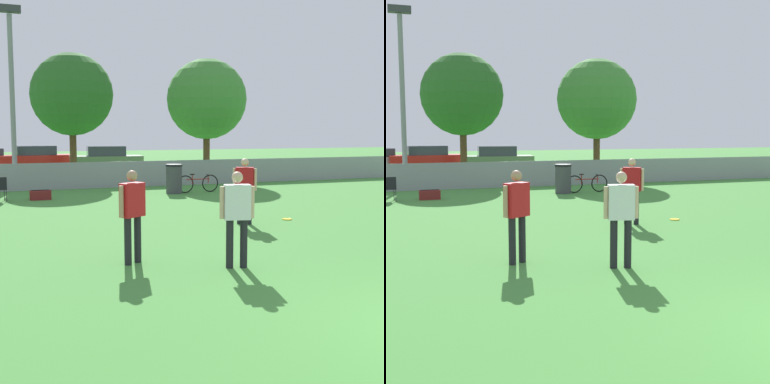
{
  "view_description": "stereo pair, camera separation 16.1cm",
  "coord_description": "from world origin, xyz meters",
  "views": [
    {
      "loc": [
        -5.49,
        -4.21,
        2.38
      ],
      "look_at": [
        -1.37,
        6.7,
        1.05
      ],
      "focal_mm": 50.0,
      "sensor_mm": 36.0,
      "label": 1
    },
    {
      "loc": [
        -5.34,
        -4.26,
        2.38
      ],
      "look_at": [
        -1.37,
        6.7,
        1.05
      ],
      "focal_mm": 50.0,
      "sensor_mm": 36.0,
      "label": 2
    }
  ],
  "objects": [
    {
      "name": "tree_near_pole",
      "position": [
        -1.8,
        21.51,
        4.07
      ],
      "size": [
        3.85,
        3.85,
        6.01
      ],
      "color": "#4C331E",
      "rests_on": "ground_plane"
    },
    {
      "name": "player_defender_red",
      "position": [
        0.56,
        8.0,
        0.99
      ],
      "size": [
        0.53,
        0.43,
        1.69
      ],
      "rotation": [
        0.0,
        0.0,
        -0.57
      ],
      "color": "black",
      "rests_on": "ground_plane"
    },
    {
      "name": "player_receiver_white",
      "position": [
        -1.52,
        4.08,
        0.99
      ],
      "size": [
        0.59,
        0.33,
        1.69
      ],
      "rotation": [
        0.0,
        0.0,
        -0.26
      ],
      "color": "black",
      "rests_on": "ground_plane"
    },
    {
      "name": "light_pole",
      "position": [
        -4.55,
        19.0,
        4.43
      ],
      "size": [
        0.9,
        0.36,
        7.38
      ],
      "color": "gray",
      "rests_on": "ground_plane"
    },
    {
      "name": "gear_bag_sideline",
      "position": [
        -3.91,
        14.94,
        0.16
      ],
      "size": [
        0.71,
        0.39,
        0.34
      ],
      "color": "maroon",
      "rests_on": "ground_plane"
    },
    {
      "name": "trash_bin",
      "position": [
        1.07,
        15.11,
        0.56
      ],
      "size": [
        0.64,
        0.64,
        1.12
      ],
      "color": "#3F3F44",
      "rests_on": "ground_plane"
    },
    {
      "name": "parked_car_red",
      "position": [
        -2.95,
        29.35,
        0.72
      ],
      "size": [
        4.57,
        2.16,
        1.49
      ],
      "rotation": [
        0.0,
        0.0,
        0.11
      ],
      "color": "black",
      "rests_on": "ground_plane"
    },
    {
      "name": "fence_backline",
      "position": [
        0.0,
        18.0,
        0.55
      ],
      "size": [
        28.0,
        0.07,
        1.21
      ],
      "color": "gray",
      "rests_on": "ground_plane"
    },
    {
      "name": "player_thrower_red",
      "position": [
        -3.15,
        5.01,
        0.99
      ],
      "size": [
        0.54,
        0.42,
        1.69
      ],
      "rotation": [
        0.0,
        0.0,
        0.54
      ],
      "color": "black",
      "rests_on": "ground_plane"
    },
    {
      "name": "parked_car_olive",
      "position": [
        0.86,
        26.83,
        0.72
      ],
      "size": [
        4.33,
        2.29,
        1.51
      ],
      "rotation": [
        0.0,
        0.0,
        -0.11
      ],
      "color": "black",
      "rests_on": "ground_plane"
    },
    {
      "name": "bicycle_sideline",
      "position": [
        2.04,
        15.07,
        0.36
      ],
      "size": [
        1.73,
        0.44,
        0.73
      ],
      "rotation": [
        0.0,
        0.0,
        0.02
      ],
      "color": "black",
      "rests_on": "ground_plane"
    },
    {
      "name": "tree_far_right",
      "position": [
        4.36,
        19.87,
        3.89
      ],
      "size": [
        3.84,
        3.84,
        5.82
      ],
      "color": "#4C331E",
      "rests_on": "ground_plane"
    },
    {
      "name": "frisbee_disc",
      "position": [
        1.95,
        8.22,
        0.01
      ],
      "size": [
        0.27,
        0.27,
        0.03
      ],
      "color": "yellow",
      "rests_on": "ground_plane"
    }
  ]
}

